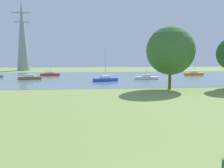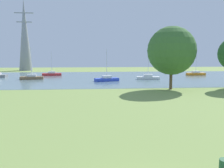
# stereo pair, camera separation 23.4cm
# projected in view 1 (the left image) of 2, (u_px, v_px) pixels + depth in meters

# --- Properties ---
(ground_plane) EXTENTS (160.00, 160.00, 0.00)m
(ground_plane) POSITION_uv_depth(u_px,v_px,m) (108.00, 98.00, 29.54)
(ground_plane) COLOR #7F994C
(water_surface) EXTENTS (140.00, 40.00, 0.02)m
(water_surface) POSITION_uv_depth(u_px,v_px,m) (98.00, 77.00, 57.22)
(water_surface) COLOR slate
(water_surface) RESTS_ON ground
(sailboat_red) EXTENTS (4.95, 2.09, 6.07)m
(sailboat_red) POSITION_uv_depth(u_px,v_px,m) (50.00, 74.00, 62.30)
(sailboat_red) COLOR red
(sailboat_red) RESTS_ON water_surface
(sailboat_white) EXTENTS (4.96, 2.13, 7.10)m
(sailboat_white) POSITION_uv_depth(u_px,v_px,m) (147.00, 77.00, 52.28)
(sailboat_white) COLOR white
(sailboat_white) RESTS_ON water_surface
(sailboat_brown) EXTENTS (4.96, 2.12, 6.88)m
(sailboat_brown) POSITION_uv_depth(u_px,v_px,m) (30.00, 77.00, 52.39)
(sailboat_brown) COLOR brown
(sailboat_brown) RESTS_ON water_surface
(sailboat_orange) EXTENTS (4.85, 1.67, 6.07)m
(sailboat_orange) POSITION_uv_depth(u_px,v_px,m) (194.00, 73.00, 63.99)
(sailboat_orange) COLOR orange
(sailboat_orange) RESTS_ON water_surface
(sailboat_blue) EXTENTS (5.03, 2.86, 6.23)m
(sailboat_blue) POSITION_uv_depth(u_px,v_px,m) (105.00, 79.00, 48.65)
(sailboat_blue) COLOR blue
(sailboat_blue) RESTS_ON water_surface
(tree_east_near) EXTENTS (7.21, 7.21, 9.38)m
(tree_east_near) POSITION_uv_depth(u_px,v_px,m) (171.00, 51.00, 36.55)
(tree_east_near) COLOR brown
(tree_east_near) RESTS_ON ground
(electricity_pylon) EXTENTS (6.40, 4.40, 24.29)m
(electricity_pylon) POSITION_uv_depth(u_px,v_px,m) (22.00, 35.00, 83.41)
(electricity_pylon) COLOR gray
(electricity_pylon) RESTS_ON ground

